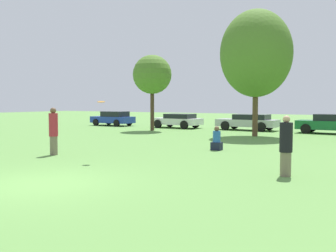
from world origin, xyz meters
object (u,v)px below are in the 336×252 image
Objects in this scene: tree_0 at (152,75)px; parked_car_green at (328,123)px; bystander_sitting at (217,140)px; parked_car_blue at (113,118)px; parked_car_white at (177,120)px; tree_1 at (256,54)px; parked_car_silver at (248,122)px; frisbee at (101,102)px; person_thrower at (53,131)px; person_catcher at (286,146)px.

parked_car_green is (11.74, 3.71, -3.44)m from tree_0.
bystander_sitting is 18.97m from parked_car_blue.
parked_car_blue is 0.97× the size of parked_car_white.
parked_car_white is (-7.86, 4.20, -4.47)m from tree_1.
parked_car_silver is (-2.00, 4.63, -4.45)m from tree_1.
frisbee is at bearing 75.28° from parked_car_green.
tree_1 is 1.69× the size of parked_car_silver.
parked_car_green is at bearing 72.80° from frisbee.
tree_0 is at bearing 104.49° from person_thrower.
tree_1 is 1.97× the size of parked_car_green.
person_thrower is 6.96m from bystander_sitting.
parked_car_white reaches higher than bystander_sitting.
tree_0 is 1.40× the size of parked_car_blue.
person_thrower is at bearing 174.70° from frisbee.
parked_car_white is at bearing 100.57° from person_thrower.
tree_0 is 12.79m from parked_car_green.
person_catcher is 18.13m from parked_car_silver.
tree_1 is (8.08, -0.72, 0.97)m from tree_0.
parked_car_green is (5.66, -0.21, 0.04)m from parked_car_silver.
person_thrower is 1.09× the size of person_catcher.
tree_1 is at bearing 69.31° from person_thrower.
bystander_sitting is at bearing 78.67° from parked_car_green.
parked_car_green is (11.53, 0.22, 0.06)m from parked_car_white.
person_catcher is 0.22× the size of tree_1.
parked_car_silver is at bearing 113.36° from tree_1.
frisbee is at bearing 2.84° from person_catcher.
person_thrower is at bearing -0.00° from person_catcher.
bystander_sitting is 0.19× the size of tree_0.
tree_0 is at bearing 35.25° from parked_car_silver.
person_catcher is 0.44× the size of parked_car_blue.
parked_car_silver is (-0.38, 17.29, -1.48)m from frisbee.
parked_car_blue is (-15.04, 11.55, 0.23)m from bystander_sitting.
parked_car_blue is at bearing 142.47° from bystander_sitting.
person_thrower reaches higher than parked_car_silver.
frisbee is at bearing 129.96° from parked_car_blue.
parked_car_silver is at bearing -69.40° from person_catcher.
person_thrower is 0.48× the size of parked_car_green.
tree_1 is at bearing 115.83° from parked_car_silver.
parked_car_blue is at bearing 152.86° from tree_0.
parked_car_green is (2.96, 12.05, 0.26)m from bystander_sitting.
tree_1 is (1.62, 12.66, 2.96)m from frisbee.
frisbee reaches higher than parked_car_green.
person_thrower is 0.34× the size of tree_0.
person_catcher is at bearing 96.39° from parked_car_green.
frisbee is at bearing -114.82° from bystander_sitting.
parked_car_blue is (-14.34, 3.92, -4.44)m from tree_1.
frisbee is 14.98m from tree_0.
parked_car_green is at bearing -87.51° from person_catcher.
parked_car_white is at bearing 125.92° from bystander_sitting.
tree_1 is 9.97m from parked_car_white.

